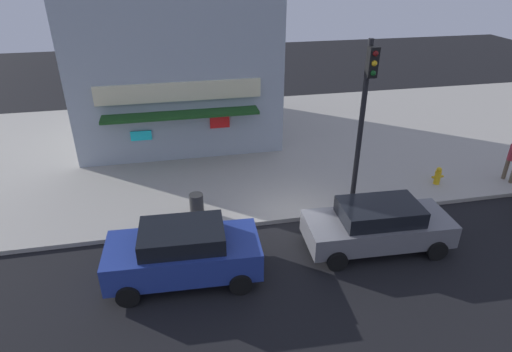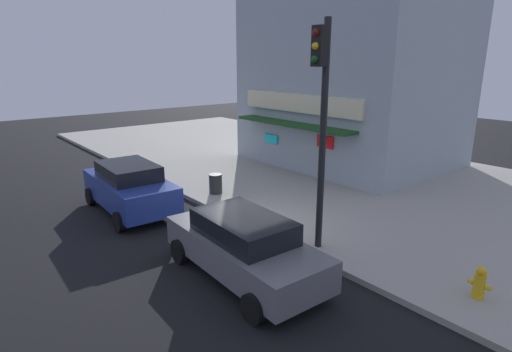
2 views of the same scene
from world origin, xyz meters
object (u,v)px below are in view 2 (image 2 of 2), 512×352
Objects in this scene: trash_can at (216,184)px; parked_car_blue at (130,187)px; fire_hydrant at (480,283)px; traffic_light at (321,109)px; parked_car_grey at (244,246)px.

parked_car_blue is at bearing -100.74° from trash_can.
traffic_light is at bearing -168.07° from fire_hydrant.
parked_car_blue is at bearing -161.54° from fire_hydrant.
fire_hydrant is 9.65m from trash_can.
trash_can is at bearing 152.14° from parked_car_grey.
parked_car_grey is 1.05× the size of parked_car_blue.
parked_car_grey is (-0.21, -2.34, -3.11)m from traffic_light.
trash_can is 6.22m from parked_car_grey.
trash_can is (-9.64, -0.27, 0.02)m from fire_hydrant.
parked_car_blue reaches higher than parked_car_grey.
parked_car_grey is at bearing -142.59° from fire_hydrant.
traffic_light is 7.90× the size of trash_can.
parked_car_grey is 6.10m from parked_car_blue.
parked_car_grey reaches higher than fire_hydrant.
fire_hydrant is 5.23m from parked_car_grey.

